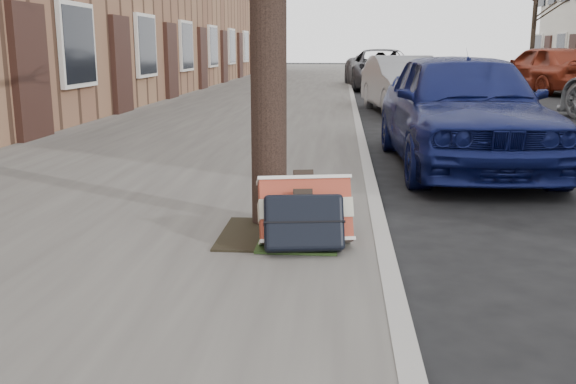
# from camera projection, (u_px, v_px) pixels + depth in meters

# --- Properties ---
(near_sidewalk) EXTENTS (5.00, 70.00, 0.12)m
(near_sidewalk) POSITION_uv_depth(u_px,v_px,m) (266.00, 98.00, 18.25)
(near_sidewalk) COLOR #65625C
(near_sidewalk) RESTS_ON ground
(dirt_patch) EXTENTS (0.85, 0.85, 0.02)m
(dirt_patch) POSITION_uv_depth(u_px,v_px,m) (279.00, 234.00, 4.68)
(dirt_patch) COLOR black
(dirt_patch) RESTS_ON near_sidewalk
(suitcase_red) EXTENTS (0.68, 0.46, 0.48)m
(suitcase_red) POSITION_uv_depth(u_px,v_px,m) (305.00, 211.00, 4.41)
(suitcase_red) COLOR maroon
(suitcase_red) RESTS_ON near_sidewalk
(suitcase_navy) EXTENTS (0.57, 0.38, 0.41)m
(suitcase_navy) POSITION_uv_depth(u_px,v_px,m) (304.00, 222.00, 4.25)
(suitcase_navy) COLOR black
(suitcase_navy) RESTS_ON near_sidewalk
(car_near_front) EXTENTS (1.88, 4.34, 1.46)m
(car_near_front) POSITION_uv_depth(u_px,v_px,m) (462.00, 108.00, 7.92)
(car_near_front) COLOR #0F1650
(car_near_front) RESTS_ON ground
(car_near_mid) EXTENTS (1.86, 4.03, 1.28)m
(car_near_mid) POSITION_uv_depth(u_px,v_px,m) (404.00, 84.00, 14.61)
(car_near_mid) COLOR #93959A
(car_near_mid) RESTS_ON ground
(car_near_back) EXTENTS (2.68, 5.22, 1.41)m
(car_near_back) POSITION_uv_depth(u_px,v_px,m) (382.00, 69.00, 22.80)
(car_near_back) COLOR #3E3D43
(car_near_back) RESTS_ON ground
(car_far_back) EXTENTS (3.12, 4.93, 1.56)m
(car_far_back) POSITION_uv_depth(u_px,v_px,m) (545.00, 69.00, 20.67)
(car_far_back) COLOR maroon
(car_far_back) RESTS_ON ground
(tree_far_c) EXTENTS (0.21, 0.21, 4.44)m
(tree_far_c) POSITION_uv_depth(u_px,v_px,m) (534.00, 28.00, 29.42)
(tree_far_c) COLOR black
(tree_far_c) RESTS_ON far_sidewalk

